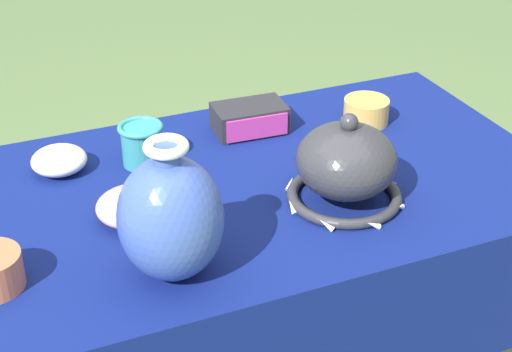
# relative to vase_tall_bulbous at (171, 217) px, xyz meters

# --- Properties ---
(display_table) EXTENTS (1.32, 0.75, 0.78)m
(display_table) POSITION_rel_vase_tall_bulbous_xyz_m (0.23, 0.22, -0.20)
(display_table) COLOR #38383D
(display_table) RESTS_ON ground_plane
(vase_tall_bulbous) EXTENTS (0.18, 0.18, 0.26)m
(vase_tall_bulbous) POSITION_rel_vase_tall_bulbous_xyz_m (0.00, 0.00, 0.00)
(vase_tall_bulbous) COLOR #3851A8
(vase_tall_bulbous) RESTS_ON display_table
(vase_dome_bell) EXTENTS (0.25, 0.25, 0.20)m
(vase_dome_bell) POSITION_rel_vase_tall_bulbous_xyz_m (0.39, 0.10, -0.04)
(vase_dome_bell) COLOR #2D2D33
(vase_dome_bell) RESTS_ON display_table
(mosaic_tile_box) EXTENTS (0.17, 0.12, 0.06)m
(mosaic_tile_box) POSITION_rel_vase_tall_bulbous_xyz_m (0.33, 0.46, -0.08)
(mosaic_tile_box) COLOR #232328
(mosaic_tile_box) RESTS_ON display_table
(cup_wide_teal) EXTENTS (0.10, 0.10, 0.09)m
(cup_wide_teal) POSITION_rel_vase_tall_bulbous_xyz_m (0.06, 0.40, -0.07)
(cup_wide_teal) COLOR teal
(cup_wide_teal) RESTS_ON display_table
(bowl_shallow_ivory) EXTENTS (0.12, 0.12, 0.05)m
(bowl_shallow_ivory) POSITION_rel_vase_tall_bulbous_xyz_m (-0.12, 0.44, -0.09)
(bowl_shallow_ivory) COLOR white
(bowl_shallow_ivory) RESTS_ON display_table
(pot_squat_ochre) EXTENTS (0.11, 0.11, 0.06)m
(pot_squat_ochre) POSITION_rel_vase_tall_bulbous_xyz_m (0.61, 0.39, -0.09)
(pot_squat_ochre) COLOR gold
(pot_squat_ochre) RESTS_ON display_table
(bowl_shallow_rose) EXTENTS (0.15, 0.15, 0.05)m
(bowl_shallow_rose) POSITION_rel_vase_tall_bulbous_xyz_m (-0.02, 0.20, -0.09)
(bowl_shallow_rose) COLOR #D19399
(bowl_shallow_rose) RESTS_ON display_table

